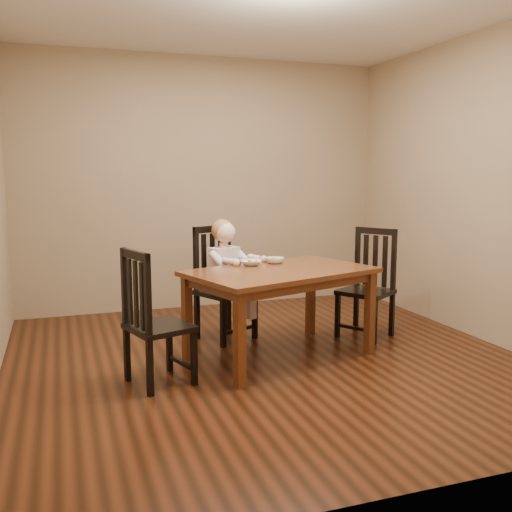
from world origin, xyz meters
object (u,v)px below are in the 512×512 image
object	(u,v)px
chair_right	(368,285)
chair_left	(153,321)
dining_table	(280,280)
bowl_peas	(251,263)
chair_child	(222,285)
toddler	(225,269)
bowl_veg	(275,260)

from	to	relation	value
chair_right	chair_left	bearing A→B (deg)	73.53
dining_table	bowl_peas	world-z (taller)	bowl_peas
chair_right	bowl_peas	xyz separation A→B (m)	(-1.14, -0.04, 0.27)
dining_table	chair_child	size ratio (longest dim) A/B	1.61
chair_right	bowl_peas	bearing A→B (deg)	59.67
bowl_peas	toddler	bearing A→B (deg)	107.90
toddler	bowl_veg	xyz separation A→B (m)	(0.34, -0.33, 0.11)
bowl_peas	bowl_veg	bearing A→B (deg)	9.37
bowl_peas	chair_child	bearing A→B (deg)	108.75
chair_right	chair_child	bearing A→B (deg)	41.44
chair_left	bowl_veg	size ratio (longest dim) A/B	6.14
dining_table	chair_child	world-z (taller)	chair_child
dining_table	chair_left	xyz separation A→B (m)	(-1.06, -0.28, -0.17)
dining_table	chair_right	world-z (taller)	chair_right
dining_table	bowl_veg	world-z (taller)	bowl_veg
chair_child	bowl_peas	world-z (taller)	chair_child
dining_table	bowl_veg	distance (m)	0.32
bowl_peas	bowl_veg	world-z (taller)	bowl_veg
chair_left	bowl_peas	distance (m)	1.09
chair_left	bowl_peas	world-z (taller)	chair_left
chair_left	bowl_peas	xyz separation A→B (m)	(0.91, 0.54, 0.28)
chair_child	toddler	size ratio (longest dim) A/B	1.72
chair_right	toddler	xyz separation A→B (m)	(-1.25, 0.32, 0.17)
chair_child	chair_right	xyz separation A→B (m)	(1.27, -0.37, -0.01)
chair_left	bowl_peas	size ratio (longest dim) A/B	5.45
bowl_peas	bowl_veg	xyz separation A→B (m)	(0.22, 0.04, 0.00)
chair_child	chair_right	distance (m)	1.33
dining_table	bowl_peas	xyz separation A→B (m)	(-0.16, 0.26, 0.11)
toddler	bowl_peas	bearing A→B (deg)	82.75
chair_left	chair_right	xyz separation A→B (m)	(2.04, 0.58, 0.01)
chair_child	bowl_peas	bearing A→B (deg)	83.60
dining_table	toddler	distance (m)	0.68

